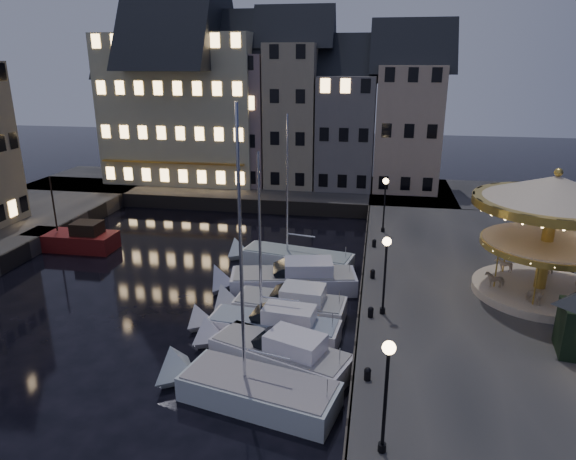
% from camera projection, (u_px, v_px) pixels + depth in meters
% --- Properties ---
extents(ground, '(160.00, 160.00, 0.00)m').
position_uv_depth(ground, '(243.00, 333.00, 27.18)').
color(ground, black).
rests_on(ground, ground).
extents(quay_east, '(16.00, 56.00, 1.30)m').
position_uv_depth(quay_east, '(499.00, 293.00, 30.27)').
color(quay_east, '#474442').
rests_on(quay_east, ground).
extents(quay_north, '(44.00, 12.00, 1.30)m').
position_uv_depth(quay_north, '(237.00, 190.00, 54.47)').
color(quay_north, '#474442').
rests_on(quay_north, ground).
extents(quaywall_e, '(0.15, 44.00, 1.30)m').
position_uv_depth(quaywall_e, '(362.00, 284.00, 31.59)').
color(quaywall_e, '#47423A').
rests_on(quaywall_e, ground).
extents(quaywall_n, '(48.00, 0.15, 1.30)m').
position_uv_depth(quaywall_n, '(241.00, 206.00, 48.53)').
color(quaywall_n, '#47423A').
rests_on(quaywall_n, ground).
extents(streetlamp_a, '(0.44, 0.44, 4.17)m').
position_uv_depth(streetlamp_a, '(387.00, 382.00, 16.32)').
color(streetlamp_a, black).
rests_on(streetlamp_a, quay_east).
extents(streetlamp_b, '(0.44, 0.44, 4.17)m').
position_uv_depth(streetlamp_b, '(385.00, 265.00, 25.66)').
color(streetlamp_b, black).
rests_on(streetlamp_b, quay_east).
extents(streetlamp_c, '(0.44, 0.44, 4.17)m').
position_uv_depth(streetlamp_c, '(385.00, 197.00, 38.28)').
color(streetlamp_c, black).
rests_on(streetlamp_c, quay_east).
extents(bollard_a, '(0.30, 0.30, 0.57)m').
position_uv_depth(bollard_a, '(368.00, 373.00, 20.91)').
color(bollard_a, black).
rests_on(bollard_a, quay_east).
extents(bollard_b, '(0.30, 0.30, 0.57)m').
position_uv_depth(bollard_b, '(371.00, 312.00, 26.05)').
color(bollard_b, black).
rests_on(bollard_b, quay_east).
extents(bollard_c, '(0.30, 0.30, 0.57)m').
position_uv_depth(bollard_c, '(373.00, 273.00, 30.73)').
color(bollard_c, black).
rests_on(bollard_c, quay_east).
extents(bollard_d, '(0.30, 0.30, 0.57)m').
position_uv_depth(bollard_d, '(374.00, 243.00, 35.87)').
color(bollard_d, black).
rests_on(bollard_d, quay_east).
extents(townhouse_na, '(5.50, 8.00, 12.80)m').
position_uv_depth(townhouse_na, '(139.00, 118.00, 56.00)').
color(townhouse_na, gray).
rests_on(townhouse_na, quay_north).
extents(townhouse_nb, '(6.16, 8.00, 13.80)m').
position_uv_depth(townhouse_nb, '(186.00, 114.00, 54.94)').
color(townhouse_nb, gray).
rests_on(townhouse_nb, quay_north).
extents(townhouse_nc, '(6.82, 8.00, 14.80)m').
position_uv_depth(townhouse_nc, '(240.00, 110.00, 53.78)').
color(townhouse_nc, gray).
rests_on(townhouse_nc, quay_north).
extents(townhouse_nd, '(5.50, 8.00, 15.80)m').
position_uv_depth(townhouse_nd, '(294.00, 106.00, 52.67)').
color(townhouse_nd, gray).
rests_on(townhouse_nd, quay_north).
extents(townhouse_ne, '(6.16, 8.00, 12.80)m').
position_uv_depth(townhouse_ne, '(347.00, 122.00, 52.25)').
color(townhouse_ne, slate).
rests_on(townhouse_ne, quay_north).
extents(townhouse_nf, '(6.82, 8.00, 13.80)m').
position_uv_depth(townhouse_nf, '(408.00, 118.00, 51.09)').
color(townhouse_nf, tan).
rests_on(townhouse_nf, quay_north).
extents(hotel_corner, '(17.60, 9.00, 16.80)m').
position_uv_depth(hotel_corner, '(185.00, 99.00, 54.46)').
color(hotel_corner, '#BEBB94').
rests_on(hotel_corner, quay_north).
extents(motorboat_a, '(7.78, 4.08, 12.90)m').
position_uv_depth(motorboat_a, '(247.00, 389.00, 21.68)').
color(motorboat_a, silver).
rests_on(motorboat_a, ground).
extents(motorboat_b, '(7.69, 4.58, 2.15)m').
position_uv_depth(motorboat_b, '(273.00, 353.00, 24.12)').
color(motorboat_b, silver).
rests_on(motorboat_b, ground).
extents(motorboat_c, '(7.85, 2.70, 10.36)m').
position_uv_depth(motorboat_c, '(266.00, 327.00, 26.45)').
color(motorboat_c, silver).
rests_on(motorboat_c, ground).
extents(motorboat_d, '(7.21, 2.81, 2.15)m').
position_uv_depth(motorboat_d, '(283.00, 306.00, 28.73)').
color(motorboat_d, silver).
rests_on(motorboat_d, ground).
extents(motorboat_e, '(8.91, 4.11, 2.15)m').
position_uv_depth(motorboat_e, '(287.00, 280.00, 32.14)').
color(motorboat_e, silver).
rests_on(motorboat_e, ground).
extents(motorboat_f, '(8.75, 3.81, 11.58)m').
position_uv_depth(motorboat_f, '(290.00, 259.00, 35.91)').
color(motorboat_f, white).
rests_on(motorboat_f, ground).
extents(red_fishing_boat, '(6.96, 2.45, 5.78)m').
position_uv_depth(red_fishing_boat, '(73.00, 240.00, 39.08)').
color(red_fishing_boat, maroon).
rests_on(red_fishing_boat, ground).
extents(carousel, '(8.18, 8.18, 7.16)m').
position_uv_depth(carousel, '(552.00, 214.00, 27.18)').
color(carousel, beige).
rests_on(carousel, quay_east).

